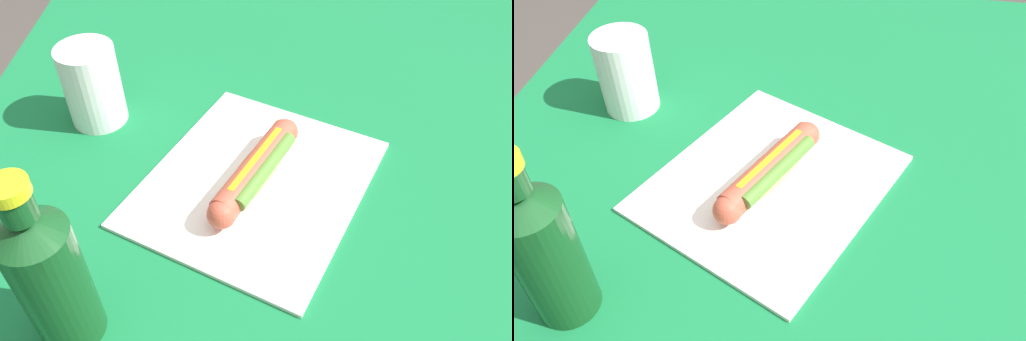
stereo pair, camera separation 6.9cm
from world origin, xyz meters
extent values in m
cylinder|color=brown|center=(-0.50, -0.40, 0.36)|extent=(0.07, 0.07, 0.72)
cylinder|color=brown|center=(-0.50, 0.40, 0.36)|extent=(0.07, 0.07, 0.72)
cube|color=brown|center=(0.00, 0.00, 0.73)|extent=(1.16, 0.96, 0.03)
cube|color=#146B38|center=(0.00, 0.00, 0.75)|extent=(1.22, 1.02, 0.00)
cube|color=white|center=(0.00, -0.06, 0.75)|extent=(0.41, 0.39, 0.01)
ellipsoid|color=#DBB26B|center=(0.00, -0.06, 0.78)|extent=(0.17, 0.12, 0.04)
cylinder|color=#BC4C38|center=(0.00, -0.06, 0.78)|extent=(0.18, 0.11, 0.04)
sphere|color=#BC4C38|center=(0.08, -0.10, 0.78)|extent=(0.04, 0.04, 0.04)
sphere|color=#BC4C38|center=(-0.08, -0.02, 0.78)|extent=(0.04, 0.04, 0.04)
cube|color=yellow|center=(0.00, -0.06, 0.80)|extent=(0.12, 0.07, 0.00)
cylinder|color=#4C7A2D|center=(0.01, -0.05, 0.79)|extent=(0.14, 0.08, 0.02)
cylinder|color=#14471E|center=(0.22, -0.25, 0.83)|extent=(0.07, 0.07, 0.16)
cone|color=#14471E|center=(0.22, -0.25, 0.92)|extent=(0.07, 0.07, 0.02)
cylinder|color=#14471E|center=(0.22, -0.25, 0.95)|extent=(0.03, 0.03, 0.03)
cylinder|color=yellow|center=(0.22, -0.25, 0.97)|extent=(0.04, 0.04, 0.01)
cylinder|color=white|center=(-0.14, -0.31, 0.81)|extent=(0.09, 0.09, 0.13)
camera|label=1|loc=(0.50, -0.04, 1.27)|focal=36.45mm
camera|label=2|loc=(0.49, 0.03, 1.27)|focal=36.45mm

